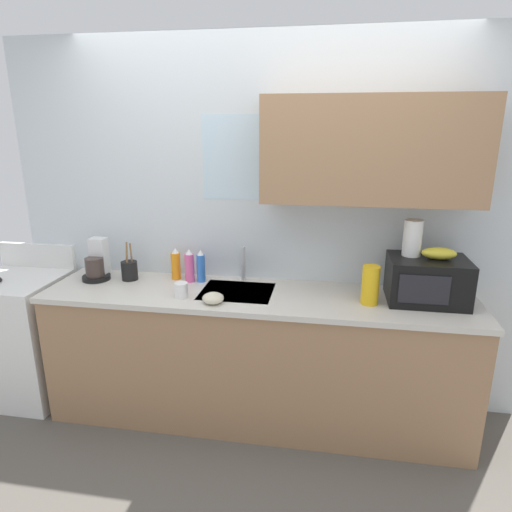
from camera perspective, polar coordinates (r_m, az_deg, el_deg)
The scene contains 15 objects.
kitchen_wall_assembly at distance 2.98m, azimuth 3.79°, elevation 5.63°, with size 3.52×0.42×2.50m.
counter_unit at distance 3.03m, azimuth -0.04°, elevation -12.66°, with size 2.75×0.63×0.90m.
sink_faucet at distance 3.05m, azimuth -1.64°, elevation -0.98°, with size 0.03×0.03×0.24m, color #B2B5BA.
stove_range at distance 3.70m, azimuth -27.68°, elevation -9.06°, with size 0.60×0.60×1.08m.
microwave at distance 2.87m, azimuth 21.12°, elevation -2.91°, with size 0.46×0.35×0.27m.
banana_bunch at distance 2.83m, azimuth 22.46°, elevation 0.32°, with size 0.20×0.11×0.07m, color gold.
paper_towel_roll at distance 2.83m, azimuth 19.46°, elevation 2.20°, with size 0.11×0.11×0.22m, color white.
coffee_maker at distance 3.28m, azimuth -19.72°, elevation -0.97°, with size 0.19×0.21×0.28m.
dish_soap_bottle_blue at distance 3.05m, azimuth -7.09°, elevation -1.39°, with size 0.06×0.06×0.22m.
dish_soap_bottle_pink at distance 3.06m, azimuth -8.54°, elevation -1.33°, with size 0.06×0.06×0.23m.
dish_soap_bottle_orange at distance 3.12m, azimuth -10.27°, elevation -1.09°, with size 0.06×0.06×0.22m.
cereal_canister at distance 2.73m, azimuth 14.48°, elevation -3.64°, with size 0.10×0.10×0.24m, color gold.
mug_white at distance 2.80m, azimuth -9.59°, elevation -4.34°, with size 0.08×0.08×0.10m, color white.
utensil_crock at distance 3.19m, azimuth -15.95°, elevation -1.74°, with size 0.11×0.11×0.27m.
small_bowl at distance 2.69m, azimuth -5.54°, elevation -5.41°, with size 0.13×0.13×0.07m, color beige.
Camera 1 is at (0.44, -2.61, 1.93)m, focal length 31.13 mm.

